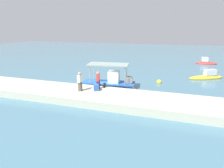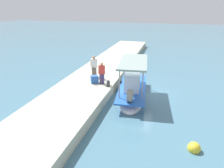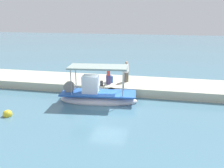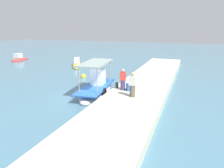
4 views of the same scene
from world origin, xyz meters
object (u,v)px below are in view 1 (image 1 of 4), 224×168
(fisherman_near_bollard, at_px, (98,81))
(fisherman_by_crate, at_px, (80,82))
(marker_buoy, at_px, (159,82))
(moored_boat_mid, at_px, (206,63))
(main_fishing_boat, at_px, (109,84))
(cargo_crate, at_px, (96,88))
(moored_boat_near, at_px, (207,77))
(mooring_bollard, at_px, (105,85))

(fisherman_near_bollard, height_order, fisherman_by_crate, fisherman_by_crate)
(marker_buoy, xyz_separation_m, moored_boat_mid, (6.90, 15.33, 0.08))
(main_fishing_boat, relative_size, cargo_crate, 10.42)
(cargo_crate, bearing_deg, marker_buoy, 52.95)
(fisherman_near_bollard, distance_m, moored_boat_near, 14.62)
(fisherman_near_bollard, bearing_deg, fisherman_by_crate, -139.40)
(fisherman_near_bollard, xyz_separation_m, cargo_crate, (0.04, -0.57, -0.46))
(fisherman_near_bollard, xyz_separation_m, moored_boat_near, (10.56, 10.03, -1.20))
(moored_boat_mid, bearing_deg, cargo_crate, -118.48)
(moored_boat_near, height_order, moored_boat_mid, moored_boat_mid)
(cargo_crate, height_order, moored_boat_mid, cargo_crate)
(cargo_crate, xyz_separation_m, moored_boat_mid, (11.93, 22.00, -0.75))
(cargo_crate, height_order, moored_boat_near, cargo_crate)
(marker_buoy, relative_size, moored_boat_near, 0.12)
(moored_boat_mid, bearing_deg, main_fishing_boat, -121.45)
(moored_boat_near, bearing_deg, moored_boat_mid, 82.96)
(fisherman_by_crate, xyz_separation_m, moored_boat_near, (11.85, 11.13, -1.25))
(fisherman_by_crate, bearing_deg, fisherman_near_bollard, 40.60)
(main_fishing_boat, distance_m, marker_buoy, 6.08)
(marker_buoy, bearing_deg, main_fishing_boat, -141.80)
(main_fishing_boat, bearing_deg, fisherman_near_bollard, -97.30)
(mooring_bollard, bearing_deg, marker_buoy, 49.63)
(cargo_crate, distance_m, moored_boat_near, 14.96)
(mooring_bollard, xyz_separation_m, cargo_crate, (-0.38, -1.19, 0.07))
(moored_boat_mid, bearing_deg, mooring_bollard, -119.04)
(fisherman_near_bollard, xyz_separation_m, mooring_bollard, (0.41, 0.62, -0.53))
(marker_buoy, bearing_deg, fisherman_near_bollard, -129.77)
(fisherman_by_crate, height_order, moored_boat_mid, fisherman_by_crate)
(moored_boat_mid, bearing_deg, moored_boat_near, -97.04)
(fisherman_near_bollard, bearing_deg, mooring_bollard, 56.04)
(cargo_crate, distance_m, moored_boat_mid, 25.04)
(mooring_bollard, xyz_separation_m, moored_boat_mid, (11.56, 20.81, -0.68))
(main_fishing_boat, height_order, moored_boat_mid, main_fishing_boat)
(marker_buoy, relative_size, moored_boat_mid, 0.16)
(cargo_crate, bearing_deg, main_fishing_boat, 84.89)
(mooring_bollard, distance_m, marker_buoy, 7.23)
(fisherman_by_crate, distance_m, marker_buoy, 9.69)
(main_fishing_boat, xyz_separation_m, moored_boat_mid, (11.67, 19.09, -0.27))
(cargo_crate, relative_size, moored_boat_near, 0.12)
(mooring_bollard, height_order, marker_buoy, mooring_bollard)
(fisherman_near_bollard, relative_size, fisherman_by_crate, 0.94)
(fisherman_by_crate, relative_size, mooring_bollard, 4.20)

